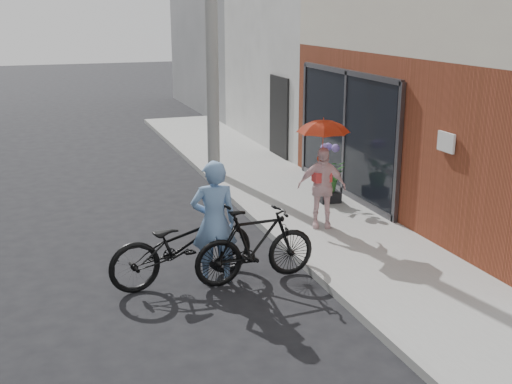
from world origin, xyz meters
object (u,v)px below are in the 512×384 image
utility_pole (211,22)px  bike_right (255,245)px  officer (214,222)px  bike_left (182,244)px  kimono_woman (322,187)px  planter (329,196)px

utility_pole → bike_right: (-1.03, -5.82, -2.95)m
officer → bike_left: (-0.44, 0.13, -0.32)m
officer → bike_right: 0.68m
kimono_woman → planter: kimono_woman is taller
bike_right → bike_left: bearing=69.4°
officer → utility_pole: bearing=-96.2°
kimono_woman → officer: bearing=-126.7°
bike_right → planter: size_ratio=4.61×
officer → planter: bearing=-129.6°
kimono_woman → utility_pole: bearing=122.0°
bike_right → planter: 3.86m
officer → bike_right: size_ratio=0.98×
bike_left → planter: bike_left is taller
officer → kimono_woman: 2.69m
bike_right → planter: bearing=-44.6°
bike_right → planter: bike_right is taller
kimono_woman → bike_right: bearing=-115.9°
bike_right → utility_pole: bearing=-13.2°
kimono_woman → bike_left: bearing=-133.1°
utility_pole → officer: 6.41m
officer → kimono_woman: officer is taller
utility_pole → bike_left: size_ratio=3.23×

